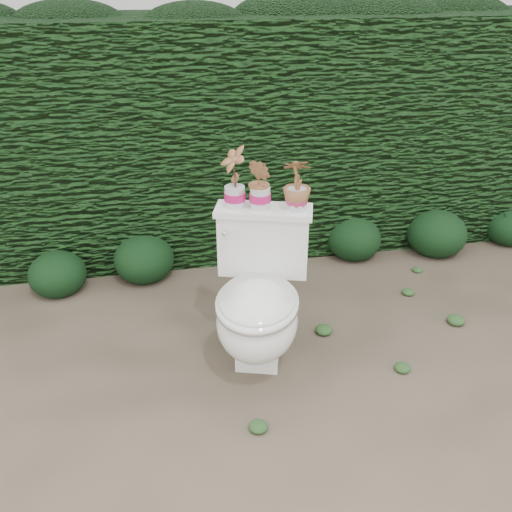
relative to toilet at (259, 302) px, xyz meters
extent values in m
plane|color=brown|center=(-0.21, -0.05, -0.36)|extent=(60.00, 60.00, 0.00)
cube|color=#1B4316|center=(-0.21, 1.55, 0.44)|extent=(8.00, 1.00, 1.60)
cube|color=white|center=(0.01, 0.02, -0.26)|extent=(0.30, 0.35, 0.20)
ellipsoid|color=white|center=(-0.02, -0.08, -0.06)|extent=(0.54, 0.61, 0.39)
cube|color=white|center=(0.07, 0.23, 0.22)|extent=(0.50, 0.30, 0.34)
cube|color=white|center=(0.07, 0.23, 0.40)|extent=(0.53, 0.33, 0.03)
cylinder|color=silver|center=(-0.14, 0.19, 0.32)|extent=(0.03, 0.06, 0.02)
sphere|color=silver|center=(-0.14, 0.16, 0.32)|extent=(0.03, 0.03, 0.03)
imported|color=#2F6820|center=(-0.07, 0.27, 0.57)|extent=(0.16, 0.19, 0.30)
imported|color=#2F6820|center=(0.05, 0.23, 0.55)|extent=(0.15, 0.16, 0.25)
imported|color=#2F6820|center=(0.23, 0.18, 0.55)|extent=(0.16, 0.16, 0.25)
ellipsoid|color=black|center=(-1.14, 0.93, -0.21)|extent=(0.37, 0.37, 0.29)
ellipsoid|color=black|center=(-0.59, 1.01, -0.19)|extent=(0.40, 0.40, 0.32)
ellipsoid|color=black|center=(0.21, 1.06, -0.23)|extent=(0.32, 0.32, 0.26)
ellipsoid|color=black|center=(0.91, 1.05, -0.20)|extent=(0.39, 0.39, 0.31)
ellipsoid|color=black|center=(1.52, 0.99, -0.18)|extent=(0.43, 0.43, 0.34)
ellipsoid|color=black|center=(2.15, 1.05, -0.21)|extent=(0.35, 0.35, 0.28)
camera|label=1|loc=(-0.45, -2.28, 1.50)|focal=38.00mm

